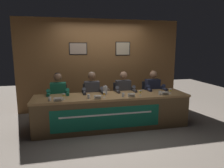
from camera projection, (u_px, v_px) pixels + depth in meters
ground_plane at (112, 126)px, 4.75m from camera, size 12.00×12.00×0.00m
wall_back_panelled at (101, 65)px, 5.96m from camera, size 4.68×0.14×2.60m
conference_table at (113, 106)px, 4.55m from camera, size 3.48×0.82×0.75m
chair_far_left at (59, 104)px, 4.99m from camera, size 0.44×0.44×0.91m
panelist_far_left at (58, 95)px, 4.75m from camera, size 0.51×0.48×1.24m
nameplate_far_left at (58, 100)px, 4.05m from camera, size 0.17×0.06×0.08m
juice_glass_far_left at (64, 95)px, 4.21m from camera, size 0.06×0.06×0.12m
water_cup_far_left at (50, 99)px, 4.10m from camera, size 0.06×0.06×0.08m
chair_center_left at (92, 102)px, 5.16m from camera, size 0.44×0.44×0.91m
panelist_center_left at (92, 93)px, 4.92m from camera, size 0.51×0.48×1.24m
nameplate_center_left at (98, 97)px, 4.24m from camera, size 0.15×0.06×0.08m
juice_glass_center_left at (104, 94)px, 4.35m from camera, size 0.06×0.06×0.12m
water_cup_center_left at (89, 97)px, 4.29m from camera, size 0.06×0.06×0.08m
chair_center_right at (122, 101)px, 5.33m from camera, size 0.44×0.44×0.91m
panelist_center_right at (124, 92)px, 5.09m from camera, size 0.51×0.48×1.24m
nameplate_center_right at (132, 95)px, 4.41m from camera, size 0.16×0.06×0.08m
juice_glass_center_right at (140, 92)px, 4.52m from camera, size 0.06×0.06×0.12m
water_cup_center_right at (123, 95)px, 4.43m from camera, size 0.06×0.06×0.08m
chair_far_right at (150, 99)px, 5.50m from camera, size 0.44×0.44×0.91m
panelist_far_right at (154, 90)px, 5.26m from camera, size 0.51×0.48×1.24m
nameplate_far_right at (165, 93)px, 4.59m from camera, size 0.17×0.06×0.08m
juice_glass_far_right at (170, 90)px, 4.69m from camera, size 0.06×0.06×0.12m
water_cup_far_right at (160, 93)px, 4.63m from camera, size 0.06×0.06×0.08m
water_pitcher_central at (105, 90)px, 4.66m from camera, size 0.15×0.10×0.21m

